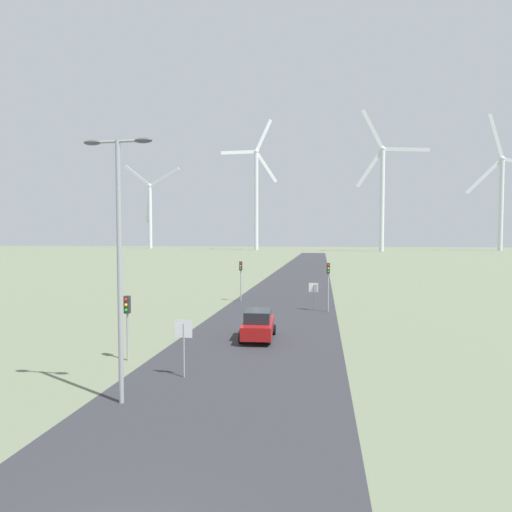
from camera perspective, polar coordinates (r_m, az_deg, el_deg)
road_surface at (r=55.05m, az=5.46°, el=-4.04°), size 10.00×240.00×0.01m
streetlamp at (r=15.84m, az=-18.97°, el=2.16°), size 2.74×0.32×9.98m
stop_sign_near at (r=18.63m, az=-10.28°, el=-11.34°), size 0.81×0.07×2.62m
stop_sign_far at (r=35.35m, az=8.21°, el=-5.00°), size 0.81×0.07×2.40m
traffic_light_post_near_left at (r=21.68m, az=-17.92°, el=-7.76°), size 0.28×0.33×3.34m
traffic_light_post_near_right at (r=34.53m, az=10.28°, el=-2.86°), size 0.28×0.34×4.20m
traffic_light_post_mid_left at (r=39.82m, az=-2.19°, el=-2.31°), size 0.28×0.33×4.00m
car_approaching at (r=25.22m, az=0.30°, el=-9.77°), size 2.10×4.22×1.83m
wind_turbine_far_left at (r=263.11m, az=-14.89°, el=6.64°), size 40.25×8.69×53.93m
wind_turbine_left at (r=221.28m, az=0.04°, el=9.31°), size 29.06×13.50×71.80m
wind_turbine_center at (r=204.95m, az=17.59°, el=9.18°), size 33.84×2.60×68.83m
wind_turbine_right at (r=242.09m, az=31.65°, el=7.67°), size 40.76×2.60×70.20m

